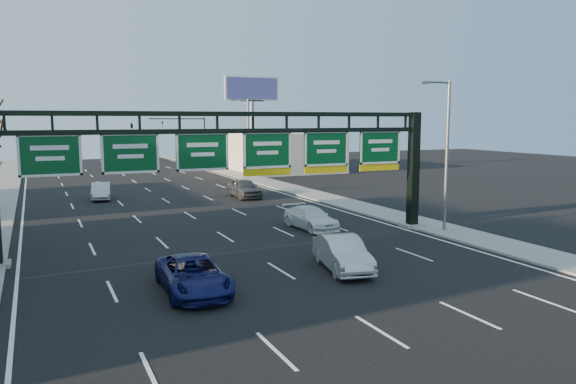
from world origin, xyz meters
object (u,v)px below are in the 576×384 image
sign_gantry (239,159)px  car_silver_sedan (343,253)px  car_white_wagon (311,218)px  car_blue_suv (193,275)px

sign_gantry → car_silver_sedan: (2.43, -7.04, -3.87)m
sign_gantry → car_white_wagon: size_ratio=5.26×
car_blue_suv → car_silver_sedan: size_ratio=1.11×
sign_gantry → car_silver_sedan: size_ratio=5.34×
car_silver_sedan → car_white_wagon: bearing=83.5°
sign_gantry → car_white_wagon: 7.07m
sign_gantry → car_blue_suv: bearing=-121.4°
car_blue_suv → car_white_wagon: (10.03, 9.63, -0.03)m
car_blue_suv → car_silver_sedan: 7.02m
car_silver_sedan → car_white_wagon: (3.02, 9.18, -0.08)m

